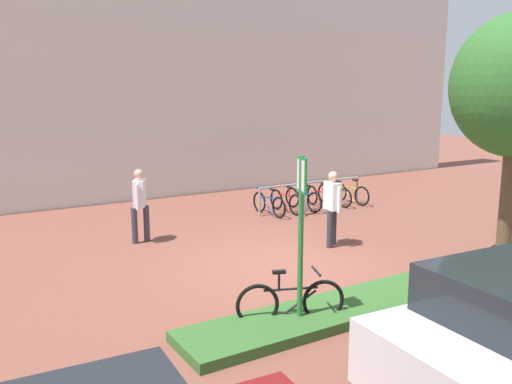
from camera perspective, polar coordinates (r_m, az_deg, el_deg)
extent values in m
plane|color=brown|center=(10.99, 3.05, -7.73)|extent=(60.00, 60.00, 0.00)
cube|color=silver|center=(18.13, -12.70, 15.26)|extent=(28.00, 1.20, 10.00)
cube|color=#336028|center=(9.24, 12.79, -11.10)|extent=(7.00, 1.10, 0.16)
cylinder|color=brown|center=(11.42, 25.17, -1.28)|extent=(0.28, 0.28, 2.61)
cylinder|color=#2D7238|center=(7.87, 4.78, -5.45)|extent=(0.08, 0.08, 2.57)
cube|color=#198C33|center=(7.65, 4.89, 1.81)|extent=(0.13, 0.35, 0.52)
cube|color=white|center=(7.65, 4.89, 1.81)|extent=(0.12, 0.30, 0.44)
torus|color=black|center=(8.14, 0.15, -11.97)|extent=(0.64, 0.30, 0.66)
torus|color=black|center=(8.37, 7.18, -11.41)|extent=(0.64, 0.30, 0.66)
cylinder|color=black|center=(8.16, 3.74, -10.28)|extent=(0.79, 0.34, 0.04)
cylinder|color=black|center=(8.28, 4.40, -11.86)|extent=(0.58, 0.25, 0.44)
cylinder|color=black|center=(8.08, 2.47, -9.58)|extent=(0.04, 0.04, 0.28)
cube|color=black|center=(8.03, 2.47, -8.51)|extent=(0.22, 0.15, 0.05)
cylinder|color=black|center=(8.17, 6.43, -8.37)|extent=(0.19, 0.41, 0.04)
cylinder|color=#99999E|center=(15.02, 0.38, -1.12)|extent=(0.06, 0.06, 0.80)
cylinder|color=#99999E|center=(17.28, 10.73, 0.25)|extent=(0.06, 0.06, 0.80)
cylinder|color=#99999E|center=(16.01, 5.95, 1.02)|extent=(3.70, 0.13, 0.06)
torus|color=black|center=(14.83, 2.45, -1.66)|extent=(0.09, 0.61, 0.61)
torus|color=black|center=(15.57, 0.36, -1.06)|extent=(0.09, 0.61, 0.61)
cylinder|color=#194CA5|center=(15.15, 1.38, -0.61)|extent=(0.08, 0.77, 0.03)
cylinder|color=#194CA5|center=(15.27, 1.18, -1.41)|extent=(0.06, 0.56, 0.40)
cylinder|color=#194CA5|center=(15.00, 1.77, -0.30)|extent=(0.03, 0.03, 0.26)
cube|color=black|center=(14.97, 1.77, 0.26)|extent=(0.08, 0.19, 0.05)
cylinder|color=#194CA5|center=(15.39, 0.61, 0.48)|extent=(0.39, 0.06, 0.04)
torus|color=black|center=(15.20, 4.23, -1.37)|extent=(0.07, 0.61, 0.61)
torus|color=black|center=(15.94, 2.19, -0.79)|extent=(0.07, 0.61, 0.61)
cylinder|color=red|center=(15.53, 3.19, -0.34)|extent=(0.06, 0.77, 0.03)
cylinder|color=red|center=(15.65, 2.98, -1.13)|extent=(0.05, 0.56, 0.40)
cylinder|color=red|center=(15.38, 3.57, -0.04)|extent=(0.03, 0.03, 0.26)
cube|color=black|center=(15.35, 3.57, 0.50)|extent=(0.08, 0.19, 0.05)
cylinder|color=red|center=(15.77, 2.43, 0.72)|extent=(0.39, 0.05, 0.04)
torus|color=black|center=(15.58, 6.25, -1.11)|extent=(0.14, 0.61, 0.61)
torus|color=black|center=(16.24, 3.90, -0.59)|extent=(0.14, 0.61, 0.61)
cylinder|color=#194CA5|center=(15.87, 5.06, -0.13)|extent=(0.14, 0.77, 0.03)
cylinder|color=#194CA5|center=(15.98, 4.82, -0.90)|extent=(0.11, 0.56, 0.40)
cylinder|color=#194CA5|center=(15.73, 5.50, 0.17)|extent=(0.03, 0.03, 0.26)
cube|color=black|center=(15.71, 5.51, 0.70)|extent=(0.10, 0.19, 0.05)
cylinder|color=#194CA5|center=(16.08, 4.19, 0.89)|extent=(0.39, 0.09, 0.04)
torus|color=black|center=(15.87, 7.75, -0.93)|extent=(0.12, 0.61, 0.61)
torus|color=black|center=(16.65, 6.01, -0.35)|extent=(0.12, 0.61, 0.61)
cylinder|color=red|center=(16.22, 6.87, 0.07)|extent=(0.12, 0.77, 0.03)
cylinder|color=red|center=(16.34, 6.69, -0.68)|extent=(0.10, 0.56, 0.40)
cylinder|color=red|center=(16.06, 7.20, 0.35)|extent=(0.03, 0.03, 0.26)
cube|color=black|center=(16.03, 7.21, 0.87)|extent=(0.09, 0.19, 0.05)
cylinder|color=red|center=(16.48, 6.24, 1.09)|extent=(0.39, 0.08, 0.04)
torus|color=black|center=(16.36, 9.46, -0.63)|extent=(0.08, 0.61, 0.61)
torus|color=black|center=(17.04, 7.30, -0.12)|extent=(0.08, 0.61, 0.61)
cylinder|color=black|center=(16.66, 8.37, 0.31)|extent=(0.07, 0.77, 0.03)
cylinder|color=black|center=(16.77, 8.14, -0.43)|extent=(0.06, 0.56, 0.40)
cylinder|color=black|center=(16.52, 8.78, 0.60)|extent=(0.03, 0.03, 0.26)
cube|color=black|center=(16.49, 8.79, 1.10)|extent=(0.08, 0.19, 0.05)
cylinder|color=black|center=(16.88, 7.58, 1.29)|extent=(0.39, 0.05, 0.04)
torus|color=black|center=(16.75, 11.22, -0.43)|extent=(0.12, 0.61, 0.61)
torus|color=black|center=(17.38, 8.91, 0.04)|extent=(0.12, 0.61, 0.61)
cylinder|color=gold|center=(17.02, 10.07, 0.48)|extent=(0.11, 0.77, 0.03)
cylinder|color=gold|center=(17.13, 9.82, -0.24)|extent=(0.09, 0.56, 0.40)
cylinder|color=gold|center=(16.89, 10.50, 0.77)|extent=(0.03, 0.03, 0.26)
cube|color=black|center=(16.87, 10.52, 1.26)|extent=(0.09, 0.19, 0.05)
cylinder|color=gold|center=(17.22, 9.22, 1.43)|extent=(0.39, 0.08, 0.04)
cylinder|color=#ADADB2|center=(15.22, 5.05, -0.81)|extent=(0.16, 0.16, 0.90)
cylinder|color=#2D2D38|center=(12.39, 8.25, -3.65)|extent=(0.14, 0.14, 0.85)
cylinder|color=#2D2D38|center=(12.13, 7.89, -3.95)|extent=(0.14, 0.14, 0.85)
cube|color=white|center=(12.10, 8.17, -0.43)|extent=(0.28, 0.42, 0.62)
cylinder|color=white|center=(12.32, 7.49, -0.36)|extent=(0.09, 0.09, 0.59)
cylinder|color=white|center=(11.90, 8.86, -0.79)|extent=(0.09, 0.09, 0.59)
sphere|color=tan|center=(12.02, 8.22, 1.67)|extent=(0.22, 0.22, 0.22)
cylinder|color=#383342|center=(12.80, -11.59, -3.30)|extent=(0.14, 0.14, 0.85)
cylinder|color=#383342|center=(12.67, -12.82, -3.50)|extent=(0.14, 0.14, 0.85)
cube|color=white|center=(12.58, -12.33, -0.15)|extent=(0.40, 0.47, 0.62)
cylinder|color=white|center=(12.83, -12.12, -0.07)|extent=(0.09, 0.09, 0.59)
cylinder|color=white|center=(12.33, -12.53, -0.52)|extent=(0.09, 0.09, 0.59)
sphere|color=tan|center=(12.50, -12.41, 1.88)|extent=(0.22, 0.22, 0.22)
cylinder|color=black|center=(6.90, 14.52, -16.79)|extent=(0.65, 0.26, 0.64)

